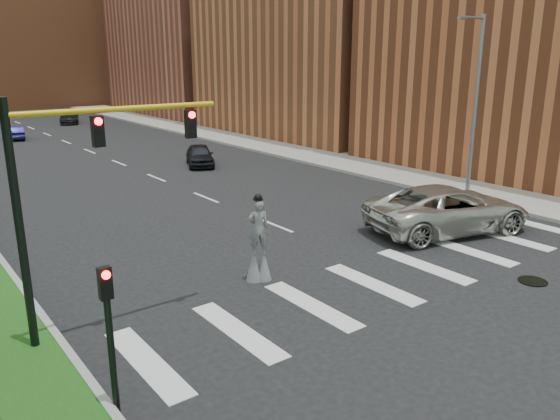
{
  "coord_description": "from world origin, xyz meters",
  "views": [
    {
      "loc": [
        -13.42,
        -10.12,
        7.03
      ],
      "look_at": [
        -2.0,
        4.98,
        1.7
      ],
      "focal_mm": 35.0,
      "sensor_mm": 36.0,
      "label": 1
    }
  ],
  "objects": [
    {
      "name": "building_far",
      "position": [
        22.0,
        54.0,
        10.0
      ],
      "size": [
        16.0,
        22.0,
        20.0
      ],
      "primitive_type": "cube",
      "color": "#9D503A",
      "rests_on": "ground"
    },
    {
      "name": "car_near",
      "position": [
        4.03,
        21.86,
        0.7
      ],
      "size": [
        3.19,
        4.44,
        1.41
      ],
      "primitive_type": "imported",
      "rotation": [
        0.0,
        0.0,
        -0.42
      ],
      "color": "black",
      "rests_on": "ground"
    },
    {
      "name": "streetlight",
      "position": [
        10.9,
        6.0,
        4.9
      ],
      "size": [
        2.05,
        0.2,
        9.0
      ],
      "color": "slate",
      "rests_on": "ground"
    },
    {
      "name": "car_far",
      "position": [
        4.37,
        51.6,
        0.68
      ],
      "size": [
        3.24,
        5.03,
        1.36
      ],
      "primitive_type": "imported",
      "rotation": [
        0.0,
        0.0,
        -0.31
      ],
      "color": "black",
      "rests_on": "ground"
    },
    {
      "name": "secondary_signal",
      "position": [
        -10.3,
        -0.5,
        1.95
      ],
      "size": [
        0.25,
        0.21,
        3.23
      ],
      "color": "black",
      "rests_on": "ground"
    },
    {
      "name": "car_mid",
      "position": [
        -3.02,
        42.19,
        0.58
      ],
      "size": [
        1.75,
        3.67,
        1.16
      ],
      "primitive_type": "imported",
      "rotation": [
        0.0,
        0.0,
        2.99
      ],
      "color": "#15154B",
      "rests_on": "ground"
    },
    {
      "name": "building_mid",
      "position": [
        22.0,
        30.0,
        12.0
      ],
      "size": [
        16.0,
        22.0,
        24.0
      ],
      "primitive_type": "cube",
      "color": "#A75B34",
      "rests_on": "ground"
    },
    {
      "name": "manhole",
      "position": [
        3.0,
        -2.0,
        0.02
      ],
      "size": [
        0.9,
        0.9,
        0.04
      ],
      "primitive_type": "cylinder",
      "color": "black",
      "rests_on": "ground"
    },
    {
      "name": "ground_plane",
      "position": [
        0.0,
        0.0,
        0.0
      ],
      "size": [
        160.0,
        160.0,
        0.0
      ],
      "primitive_type": "plane",
      "color": "black",
      "rests_on": "ground"
    },
    {
      "name": "sidewalk_right",
      "position": [
        12.5,
        25.0,
        0.09
      ],
      "size": [
        5.0,
        90.0,
        0.18
      ],
      "primitive_type": "cube",
      "color": "gray",
      "rests_on": "ground"
    },
    {
      "name": "suv_crossing",
      "position": [
        5.24,
        3.0,
        0.96
      ],
      "size": [
        7.54,
        4.92,
        1.93
      ],
      "primitive_type": "imported",
      "rotation": [
        0.0,
        0.0,
        1.3
      ],
      "color": "#B9B6AF",
      "rests_on": "ground"
    },
    {
      "name": "traffic_signal",
      "position": [
        -9.78,
        3.0,
        4.15
      ],
      "size": [
        5.3,
        0.23,
        6.2
      ],
      "color": "black",
      "rests_on": "ground"
    },
    {
      "name": "stilt_performer",
      "position": [
        -4.0,
        3.48,
        1.17
      ],
      "size": [
        0.82,
        0.67,
        2.9
      ],
      "rotation": [
        0.0,
        0.0,
        2.75
      ],
      "color": "#311F13",
      "rests_on": "ground"
    },
    {
      "name": "building_backdrop",
      "position": [
        6.0,
        78.0,
        9.0
      ],
      "size": [
        26.0,
        14.0,
        18.0
      ],
      "primitive_type": "cube",
      "color": "#A75B34",
      "rests_on": "ground"
    }
  ]
}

